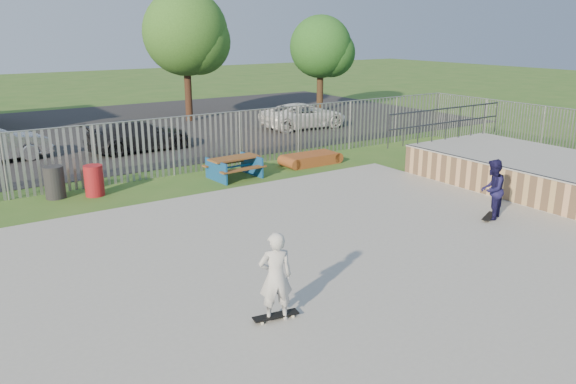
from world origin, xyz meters
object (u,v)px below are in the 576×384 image
trash_bin_red (94,181)px  tree_right (321,47)px  trash_bin_grey (54,182)px  car_dark (139,135)px  picnic_table (234,167)px  funbox (311,159)px  tree_mid (185,33)px  skater_navy (492,189)px  car_white (304,116)px  skater_white (276,277)px

trash_bin_red → tree_right: tree_right is taller
tree_right → trash_bin_red: bearing=-147.3°
trash_bin_red → trash_bin_grey: size_ratio=0.97×
car_dark → tree_right: tree_right is taller
picnic_table → trash_bin_grey: 5.62m
picnic_table → tree_right: (11.88, 11.04, 3.41)m
funbox → trash_bin_grey: size_ratio=2.01×
tree_mid → skater_navy: (-0.51, -19.74, -3.67)m
funbox → tree_right: size_ratio=0.35×
tree_right → funbox: bearing=-128.3°
funbox → car_dark: (-4.47, 5.83, 0.45)m
trash_bin_grey → car_dark: bearing=49.3°
car_dark → car_white: (8.74, 0.63, -0.01)m
car_dark → skater_white: size_ratio=2.76×
funbox → skater_navy: bearing=-90.4°
picnic_table → car_white: car_white is taller
picnic_table → tree_right: bearing=38.8°
trash_bin_red → trash_bin_grey: trash_bin_grey is taller
tree_mid → car_dark: bearing=-129.4°
car_dark → tree_mid: (4.92, 6.00, 3.96)m
trash_bin_red → trash_bin_grey: (-1.05, 0.39, 0.02)m
car_white → tree_mid: (-3.82, 5.37, 3.97)m
funbox → car_dark: size_ratio=0.45×
funbox → trash_bin_red: bearing=177.5°
picnic_table → trash_bin_red: (-4.50, 0.52, 0.10)m
car_white → tree_right: size_ratio=0.79×
trash_bin_grey → tree_mid: size_ratio=0.14×
tree_right → skater_white: (-16.01, -20.10, -2.85)m
picnic_table → car_dark: bearing=97.0°
picnic_table → funbox: (3.30, 0.17, -0.17)m
tree_right → tree_mid: bearing=173.3°
car_white → skater_white: (-11.71, -15.69, 0.29)m
trash_bin_red → skater_navy: (7.75, -8.27, 0.46)m
funbox → car_white: 7.75m
tree_right → car_white: bearing=-134.3°
picnic_table → car_white: (7.57, 6.63, 0.27)m
trash_bin_grey → car_dark: (4.38, 5.08, 0.16)m
picnic_table → tree_right: size_ratio=0.32×
skater_navy → funbox: bearing=-113.7°
skater_white → picnic_table: bearing=-94.7°
skater_white → skater_navy: bearing=-150.1°
funbox → trash_bin_red: trash_bin_red is taller
funbox → skater_white: skater_white is taller
car_dark → skater_white: 15.35m
funbox → trash_bin_grey: bearing=175.2°
car_dark → car_white: car_dark is taller
picnic_table → trash_bin_red: 4.53m
skater_white → car_dark: bearing=-81.3°
trash_bin_red → skater_white: size_ratio=0.60×
tree_mid → picnic_table: bearing=-107.4°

